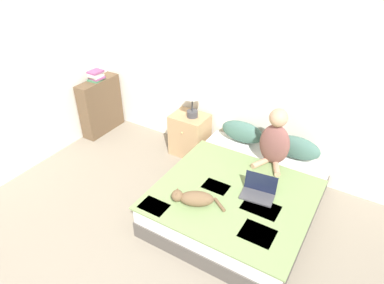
{
  "coord_description": "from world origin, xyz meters",
  "views": [
    {
      "loc": [
        1.39,
        -0.66,
        2.92
      ],
      "look_at": [
        -0.35,
        2.21,
        0.76
      ],
      "focal_mm": 32.0,
      "sensor_mm": 36.0,
      "label": 1
    }
  ],
  "objects": [
    {
      "name": "nightstand",
      "position": [
        -0.84,
        2.96,
        0.31
      ],
      "size": [
        0.51,
        0.42,
        0.62
      ],
      "color": "tan",
      "rests_on": "ground_plane"
    },
    {
      "name": "pillow_near",
      "position": [
        -0.06,
        3.04,
        0.56
      ],
      "size": [
        0.59,
        0.2,
        0.3
      ],
      "color": "#42665B",
      "rests_on": "bed"
    },
    {
      "name": "table_lamp",
      "position": [
        -0.79,
        2.95,
        0.97
      ],
      "size": [
        0.28,
        0.28,
        0.48
      ],
      "color": "#38383D",
      "rests_on": "nightstand"
    },
    {
      "name": "cat_tabby",
      "position": [
        0.02,
        1.64,
        0.5
      ],
      "size": [
        0.55,
        0.33,
        0.19
      ],
      "rotation": [
        0.0,
        0.0,
        -2.68
      ],
      "color": "brown",
      "rests_on": "bed"
    },
    {
      "name": "bookshelf",
      "position": [
        -2.4,
        2.79,
        0.44
      ],
      "size": [
        0.23,
        0.74,
        0.88
      ],
      "color": "brown",
      "rests_on": "ground_plane"
    },
    {
      "name": "laptop_open",
      "position": [
        0.54,
        2.13,
        0.46
      ],
      "size": [
        0.38,
        0.29,
        0.22
      ],
      "rotation": [
        0.0,
        0.0,
        0.12
      ],
      "color": "#424247",
      "rests_on": "bed"
    },
    {
      "name": "wall_side",
      "position": [
        -2.57,
        1.6,
        1.27
      ],
      "size": [
        0.05,
        4.21,
        2.55
      ],
      "color": "silver",
      "rests_on": "ground_plane"
    },
    {
      "name": "book_stack_top",
      "position": [
        -2.4,
        2.79,
        0.95
      ],
      "size": [
        0.21,
        0.24,
        0.15
      ],
      "color": "#3D7A51",
      "rests_on": "bookshelf"
    },
    {
      "name": "bed",
      "position": [
        0.31,
        2.2,
        0.2
      ],
      "size": [
        1.68,
        1.92,
        0.41
      ],
      "color": "#4C4742",
      "rests_on": "ground_plane"
    },
    {
      "name": "person_sitting",
      "position": [
        0.46,
        2.78,
        0.73
      ],
      "size": [
        0.38,
        0.37,
        0.74
      ],
      "color": "brown",
      "rests_on": "bed"
    },
    {
      "name": "pillow_far",
      "position": [
        0.67,
        3.04,
        0.56
      ],
      "size": [
        0.59,
        0.2,
        0.3
      ],
      "color": "#42665B",
      "rests_on": "bed"
    },
    {
      "name": "wall_back",
      "position": [
        0.0,
        3.23,
        1.27
      ],
      "size": [
        6.1,
        0.05,
        2.55
      ],
      "color": "silver",
      "rests_on": "ground_plane"
    }
  ]
}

